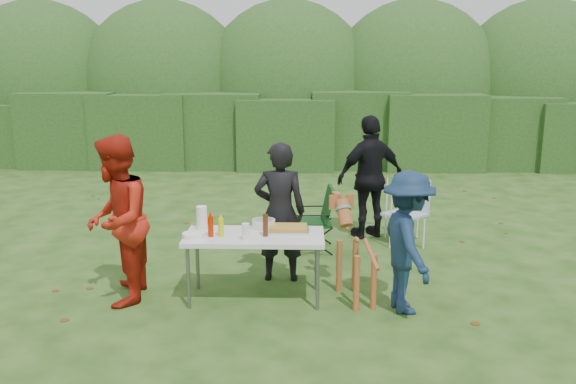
{
  "coord_description": "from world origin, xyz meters",
  "views": [
    {
      "loc": [
        0.42,
        -6.29,
        2.66
      ],
      "look_at": [
        0.23,
        0.92,
        1.0
      ],
      "focal_mm": 38.0,
      "sensor_mm": 36.0,
      "label": 1
    }
  ],
  "objects_px": {
    "person_red_jacket": "(117,220)",
    "camping_chair": "(313,219)",
    "ketchup_bottle": "(211,227)",
    "child": "(408,242)",
    "person_black_puffy": "(370,177)",
    "mustard_bottle": "(221,227)",
    "folding_table": "(255,239)",
    "person_cook": "(280,212)",
    "paper_towel_roll": "(202,218)",
    "lawn_chair": "(405,211)",
    "dog": "(356,254)",
    "beer_bottle": "(265,225)"
  },
  "relations": [
    {
      "from": "folding_table",
      "to": "mustard_bottle",
      "type": "xyz_separation_m",
      "value": [
        -0.35,
        -0.08,
        0.15
      ]
    },
    {
      "from": "folding_table",
      "to": "person_black_puffy",
      "type": "distance_m",
      "value": 2.81
    },
    {
      "from": "person_black_puffy",
      "to": "ketchup_bottle",
      "type": "relative_size",
      "value": 8.14
    },
    {
      "from": "person_cook",
      "to": "dog",
      "type": "bearing_deg",
      "value": 144.63
    },
    {
      "from": "person_black_puffy",
      "to": "folding_table",
      "type": "bearing_deg",
      "value": 33.69
    },
    {
      "from": "camping_chair",
      "to": "person_red_jacket",
      "type": "bearing_deg",
      "value": 36.13
    },
    {
      "from": "mustard_bottle",
      "to": "beer_bottle",
      "type": "bearing_deg",
      "value": 2.64
    },
    {
      "from": "folding_table",
      "to": "camping_chair",
      "type": "height_order",
      "value": "camping_chair"
    },
    {
      "from": "lawn_chair",
      "to": "beer_bottle",
      "type": "relative_size",
      "value": 3.85
    },
    {
      "from": "folding_table",
      "to": "paper_towel_roll",
      "type": "height_order",
      "value": "paper_towel_roll"
    },
    {
      "from": "person_cook",
      "to": "mustard_bottle",
      "type": "bearing_deg",
      "value": 48.88
    },
    {
      "from": "person_cook",
      "to": "camping_chair",
      "type": "relative_size",
      "value": 1.86
    },
    {
      "from": "child",
      "to": "person_black_puffy",
      "type": "bearing_deg",
      "value": -7.58
    },
    {
      "from": "child",
      "to": "dog",
      "type": "bearing_deg",
      "value": 52.33
    },
    {
      "from": "child",
      "to": "paper_towel_roll",
      "type": "height_order",
      "value": "child"
    },
    {
      "from": "person_cook",
      "to": "dog",
      "type": "xyz_separation_m",
      "value": [
        0.85,
        -0.61,
        -0.31
      ]
    },
    {
      "from": "person_red_jacket",
      "to": "child",
      "type": "xyz_separation_m",
      "value": [
        3.07,
        -0.17,
        -0.16
      ]
    },
    {
      "from": "folding_table",
      "to": "person_red_jacket",
      "type": "distance_m",
      "value": 1.48
    },
    {
      "from": "folding_table",
      "to": "paper_towel_roll",
      "type": "relative_size",
      "value": 5.77
    },
    {
      "from": "child",
      "to": "camping_chair",
      "type": "relative_size",
      "value": 1.67
    },
    {
      "from": "person_red_jacket",
      "to": "beer_bottle",
      "type": "distance_m",
      "value": 1.59
    },
    {
      "from": "folding_table",
      "to": "person_red_jacket",
      "type": "relative_size",
      "value": 0.82
    },
    {
      "from": "folding_table",
      "to": "lawn_chair",
      "type": "distance_m",
      "value": 2.87
    },
    {
      "from": "person_red_jacket",
      "to": "lawn_chair",
      "type": "distance_m",
      "value": 4.08
    },
    {
      "from": "mustard_bottle",
      "to": "paper_towel_roll",
      "type": "xyz_separation_m",
      "value": [
        -0.25,
        0.27,
        0.03
      ]
    },
    {
      "from": "person_cook",
      "to": "camping_chair",
      "type": "xyz_separation_m",
      "value": [
        0.4,
        1.1,
        -0.38
      ]
    },
    {
      "from": "person_red_jacket",
      "to": "lawn_chair",
      "type": "relative_size",
      "value": 1.97
    },
    {
      "from": "camping_chair",
      "to": "lawn_chair",
      "type": "relative_size",
      "value": 0.97
    },
    {
      "from": "camping_chair",
      "to": "dog",
      "type": "bearing_deg",
      "value": 100.41
    },
    {
      "from": "paper_towel_roll",
      "to": "dog",
      "type": "bearing_deg",
      "value": -6.4
    },
    {
      "from": "person_red_jacket",
      "to": "mustard_bottle",
      "type": "xyz_separation_m",
      "value": [
        1.11,
        0.02,
        -0.07
      ]
    },
    {
      "from": "folding_table",
      "to": "person_black_puffy",
      "type": "relative_size",
      "value": 0.84
    },
    {
      "from": "person_red_jacket",
      "to": "dog",
      "type": "bearing_deg",
      "value": 86.35
    },
    {
      "from": "camping_chair",
      "to": "paper_towel_roll",
      "type": "bearing_deg",
      "value": 46.19
    },
    {
      "from": "person_cook",
      "to": "paper_towel_roll",
      "type": "relative_size",
      "value": 6.4
    },
    {
      "from": "ketchup_bottle",
      "to": "person_red_jacket",
      "type": "bearing_deg",
      "value": -179.44
    },
    {
      "from": "ketchup_bottle",
      "to": "camping_chair",
      "type": "bearing_deg",
      "value": 58.29
    },
    {
      "from": "person_cook",
      "to": "dog",
      "type": "distance_m",
      "value": 1.09
    },
    {
      "from": "lawn_chair",
      "to": "ketchup_bottle",
      "type": "height_order",
      "value": "ketchup_bottle"
    },
    {
      "from": "person_cook",
      "to": "child",
      "type": "distance_m",
      "value": 1.61
    },
    {
      "from": "person_black_puffy",
      "to": "lawn_chair",
      "type": "height_order",
      "value": "person_black_puffy"
    },
    {
      "from": "person_red_jacket",
      "to": "ketchup_bottle",
      "type": "relative_size",
      "value": 8.29
    },
    {
      "from": "child",
      "to": "paper_towel_roll",
      "type": "bearing_deg",
      "value": 68.36
    },
    {
      "from": "person_red_jacket",
      "to": "camping_chair",
      "type": "relative_size",
      "value": 2.04
    },
    {
      "from": "lawn_chair",
      "to": "dog",
      "type": "bearing_deg",
      "value": 24.87
    },
    {
      "from": "dog",
      "to": "child",
      "type": "bearing_deg",
      "value": -133.8
    },
    {
      "from": "camping_chair",
      "to": "ketchup_bottle",
      "type": "bearing_deg",
      "value": 53.88
    },
    {
      "from": "person_black_puffy",
      "to": "beer_bottle",
      "type": "xyz_separation_m",
      "value": [
        -1.37,
        -2.42,
        -0.04
      ]
    },
    {
      "from": "folding_table",
      "to": "person_cook",
      "type": "distance_m",
      "value": 0.68
    },
    {
      "from": "person_black_puffy",
      "to": "paper_towel_roll",
      "type": "relative_size",
      "value": 6.89
    }
  ]
}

